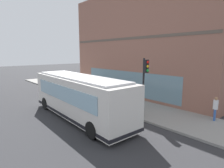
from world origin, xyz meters
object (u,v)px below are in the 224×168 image
object	(u,v)px
pedestrian_near_building_entrance	(103,88)
city_bus_nearside	(79,97)
pedestrian_walking_along_curb	(82,83)
traffic_light_near_corner	(145,76)
fire_hydrant	(137,103)
newspaper_vending_box	(80,90)
pedestrian_by_light_pole	(91,87)
pedestrian_near_hydrant	(215,107)

from	to	relation	value
pedestrian_near_building_entrance	city_bus_nearside	bearing A→B (deg)	-144.87
pedestrian_walking_along_curb	city_bus_nearside	bearing A→B (deg)	-123.92
pedestrian_near_building_entrance	traffic_light_near_corner	bearing A→B (deg)	-104.46
fire_hydrant	newspaper_vending_box	bearing A→B (deg)	96.81
fire_hydrant	pedestrian_by_light_pole	xyz separation A→B (m)	(-0.35, 6.13, 0.59)
pedestrian_near_building_entrance	pedestrian_by_light_pole	xyz separation A→B (m)	(-0.80, 1.12, 0.05)
traffic_light_near_corner	pedestrian_walking_along_curb	size ratio (longest dim) A/B	2.31
traffic_light_near_corner	pedestrian_walking_along_curb	xyz separation A→B (m)	(1.10, 9.92, -1.85)
pedestrian_by_light_pole	newspaper_vending_box	distance (m)	1.54
fire_hydrant	newspaper_vending_box	world-z (taller)	newspaper_vending_box
pedestrian_near_building_entrance	pedestrian_walking_along_curb	size ratio (longest dim) A/B	0.88
fire_hydrant	pedestrian_near_building_entrance	size ratio (longest dim) A/B	0.47
pedestrian_near_hydrant	pedestrian_by_light_pole	bearing A→B (deg)	99.45
fire_hydrant	pedestrian_near_hydrant	bearing A→B (deg)	-74.01
city_bus_nearside	newspaper_vending_box	xyz separation A→B (m)	(3.85, 6.14, -0.95)
city_bus_nearside	traffic_light_near_corner	xyz separation A→B (m)	(3.43, -3.18, 1.50)
traffic_light_near_corner	pedestrian_near_hydrant	distance (m)	5.12
pedestrian_near_building_entrance	pedestrian_near_hydrant	size ratio (longest dim) A/B	0.97
pedestrian_by_light_pole	newspaper_vending_box	world-z (taller)	pedestrian_by_light_pole
pedestrian_near_building_entrance	newspaper_vending_box	size ratio (longest dim) A/B	1.76
pedestrian_near_hydrant	newspaper_vending_box	bearing A→B (deg)	100.80
fire_hydrant	pedestrian_near_building_entrance	xyz separation A→B (m)	(0.45, 5.00, 0.54)
newspaper_vending_box	traffic_light_near_corner	bearing A→B (deg)	-92.58
city_bus_nearside	pedestrian_by_light_pole	distance (m)	6.51
pedestrian_near_building_entrance	pedestrian_by_light_pole	bearing A→B (deg)	125.55
fire_hydrant	pedestrian_near_building_entrance	bearing A→B (deg)	84.86
pedestrian_by_light_pole	fire_hydrant	bearing A→B (deg)	-86.71
pedestrian_near_building_entrance	pedestrian_walking_along_curb	distance (m)	3.16
traffic_light_near_corner	fire_hydrant	world-z (taller)	traffic_light_near_corner
city_bus_nearside	newspaper_vending_box	distance (m)	7.31
fire_hydrant	pedestrian_by_light_pole	size ratio (longest dim) A/B	0.45
pedestrian_near_hydrant	pedestrian_near_building_entrance	bearing A→B (deg)	96.18
pedestrian_near_hydrant	fire_hydrant	bearing A→B (deg)	105.99
fire_hydrant	city_bus_nearside	bearing A→B (deg)	164.18
pedestrian_near_hydrant	pedestrian_walking_along_curb	xyz separation A→B (m)	(-1.81, 13.65, 0.11)
traffic_light_near_corner	pedestrian_by_light_pole	distance (m)	8.26
traffic_light_near_corner	pedestrian_by_light_pole	bearing A→B (deg)	83.12
traffic_light_near_corner	pedestrian_near_hydrant	xyz separation A→B (m)	(2.91, -3.72, -1.97)
fire_hydrant	pedestrian_by_light_pole	bearing A→B (deg)	93.29
fire_hydrant	pedestrian_near_hydrant	xyz separation A→B (m)	(1.59, -5.56, 0.57)
pedestrian_by_light_pole	pedestrian_walking_along_curb	bearing A→B (deg)	86.04
city_bus_nearside	pedestrian_walking_along_curb	bearing A→B (deg)	56.08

